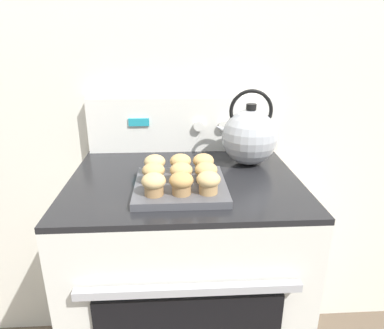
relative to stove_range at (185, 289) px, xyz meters
name	(u,v)px	position (x,y,z in m)	size (l,w,h in m)	color
wall_back	(180,82)	(0.00, 0.34, 0.73)	(8.00, 0.05, 2.40)	silver
stove_range	(185,289)	(0.00, 0.00, 0.00)	(0.75, 0.66, 0.93)	white
control_panel	(181,124)	(0.00, 0.29, 0.57)	(0.74, 0.07, 0.22)	white
muffin_pan	(180,186)	(-0.01, -0.11, 0.48)	(0.27, 0.27, 0.02)	#4C4C51
muffin_r0_c0	(154,184)	(-0.09, -0.19, 0.52)	(0.07, 0.07, 0.06)	#A37A4C
muffin_r0_c1	(181,183)	(-0.01, -0.18, 0.52)	(0.07, 0.07, 0.06)	#A37A4C
muffin_r0_c2	(208,182)	(0.06, -0.18, 0.52)	(0.07, 0.07, 0.06)	tan
muffin_r1_c0	(154,173)	(-0.09, -0.10, 0.52)	(0.07, 0.07, 0.06)	#A37A4C
muffin_r1_c1	(181,172)	(-0.01, -0.11, 0.52)	(0.07, 0.07, 0.06)	#A37A4C
muffin_r1_c2	(206,172)	(0.06, -0.11, 0.52)	(0.07, 0.07, 0.06)	tan
muffin_r2_c0	(155,164)	(-0.09, -0.03, 0.52)	(0.07, 0.07, 0.06)	tan
muffin_r2_c1	(181,163)	(-0.01, -0.03, 0.52)	(0.07, 0.07, 0.06)	olive
muffin_r2_c2	(203,163)	(0.06, -0.03, 0.52)	(0.07, 0.07, 0.06)	tan
tea_kettle	(249,136)	(0.24, 0.11, 0.57)	(0.23, 0.20, 0.27)	#ADAFB5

